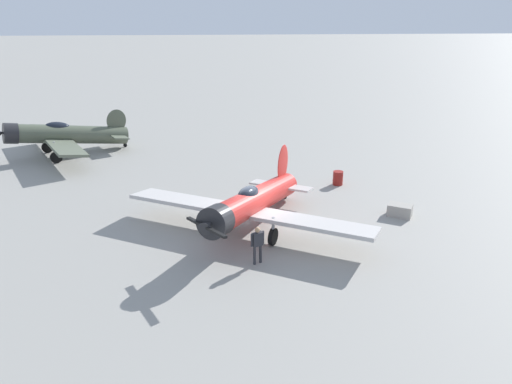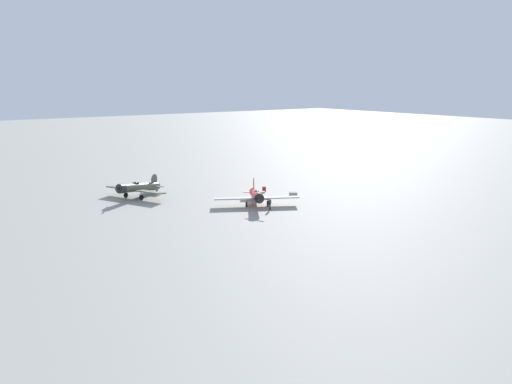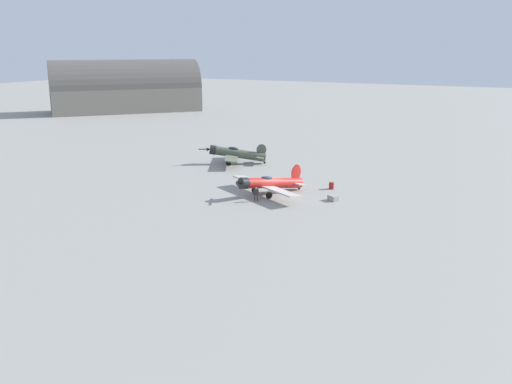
# 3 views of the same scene
# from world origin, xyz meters

# --- Properties ---
(ground_plane) EXTENTS (400.00, 400.00, 0.00)m
(ground_plane) POSITION_xyz_m (0.00, 0.00, 0.00)
(ground_plane) COLOR gray
(airplane_foreground) EXTENTS (11.48, 9.72, 3.35)m
(airplane_foreground) POSITION_xyz_m (-0.24, -0.43, 1.41)
(airplane_foreground) COLOR red
(airplane_foreground) RESTS_ON ground_plane
(airplane_mid_apron) EXTENTS (9.05, 10.12, 3.09)m
(airplane_mid_apron) POSITION_xyz_m (-12.69, 13.67, 1.56)
(airplane_mid_apron) COLOR #4C5442
(airplane_mid_apron) RESTS_ON ground_plane
(ground_crew_mechanic) EXTENTS (0.59, 0.40, 1.66)m
(ground_crew_mechanic) POSITION_xyz_m (-0.30, -3.75, 1.01)
(ground_crew_mechanic) COLOR #2D2D33
(ground_crew_mechanic) RESTS_ON ground_plane
(equipment_crate) EXTENTS (1.44, 1.30, 0.61)m
(equipment_crate) POSITION_xyz_m (7.55, 0.58, 0.31)
(equipment_crate) COLOR #9E998E
(equipment_crate) RESTS_ON ground_plane
(fuel_drum) EXTENTS (0.65, 0.65, 0.85)m
(fuel_drum) POSITION_xyz_m (5.55, 5.57, 0.42)
(fuel_drum) COLOR maroon
(fuel_drum) RESTS_ON ground_plane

